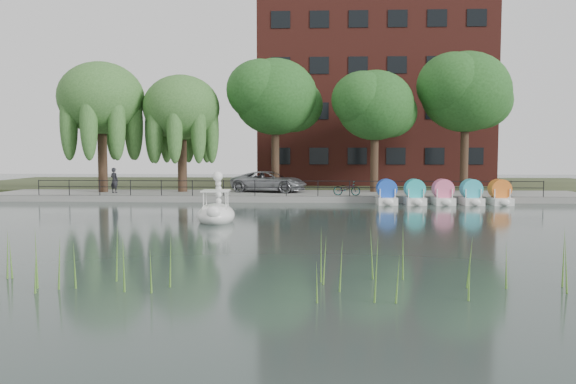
# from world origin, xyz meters

# --- Properties ---
(ground_plane) EXTENTS (120.00, 120.00, 0.00)m
(ground_plane) POSITION_xyz_m (0.00, 0.00, 0.00)
(ground_plane) COLOR #3E4C4A
(promenade) EXTENTS (40.00, 6.00, 0.40)m
(promenade) POSITION_xyz_m (0.00, 16.00, 0.20)
(promenade) COLOR gray
(promenade) RESTS_ON ground_plane
(kerb) EXTENTS (40.00, 0.25, 0.40)m
(kerb) POSITION_xyz_m (0.00, 13.05, 0.20)
(kerb) COLOR gray
(kerb) RESTS_ON ground_plane
(land_strip) EXTENTS (60.00, 22.00, 0.36)m
(land_strip) POSITION_xyz_m (0.00, 30.00, 0.18)
(land_strip) COLOR #47512D
(land_strip) RESTS_ON ground_plane
(railing) EXTENTS (32.00, 0.05, 1.00)m
(railing) POSITION_xyz_m (0.00, 13.25, 1.15)
(railing) COLOR black
(railing) RESTS_ON promenade
(apartment_building) EXTENTS (20.00, 10.07, 18.00)m
(apartment_building) POSITION_xyz_m (7.00, 29.97, 9.36)
(apartment_building) COLOR #4C1E16
(apartment_building) RESTS_ON land_strip
(willow_left) EXTENTS (5.88, 5.88, 9.01)m
(willow_left) POSITION_xyz_m (-13.00, 16.50, 6.87)
(willow_left) COLOR #473323
(willow_left) RESTS_ON promenade
(willow_mid) EXTENTS (5.32, 5.32, 8.15)m
(willow_mid) POSITION_xyz_m (-7.50, 17.00, 6.25)
(willow_mid) COLOR #473323
(willow_mid) RESTS_ON promenade
(broadleaf_center) EXTENTS (6.00, 6.00, 9.25)m
(broadleaf_center) POSITION_xyz_m (-1.00, 18.00, 7.06)
(broadleaf_center) COLOR #473323
(broadleaf_center) RESTS_ON promenade
(broadleaf_right) EXTENTS (5.40, 5.40, 8.32)m
(broadleaf_right) POSITION_xyz_m (6.00, 17.50, 6.39)
(broadleaf_right) COLOR #473323
(broadleaf_right) RESTS_ON promenade
(broadleaf_far) EXTENTS (6.30, 6.30, 9.71)m
(broadleaf_far) POSITION_xyz_m (12.50, 18.50, 7.40)
(broadleaf_far) COLOR #473323
(broadleaf_far) RESTS_ON promenade
(minivan) EXTENTS (4.19, 6.51, 1.67)m
(minivan) POSITION_xyz_m (-1.36, 16.82, 1.23)
(minivan) COLOR gray
(minivan) RESTS_ON promenade
(bicycle) EXTENTS (0.83, 1.79, 1.00)m
(bicycle) POSITION_xyz_m (3.86, 13.83, 0.90)
(bicycle) COLOR gray
(bicycle) RESTS_ON promenade
(pedestrian) EXTENTS (0.85, 0.74, 1.98)m
(pedestrian) POSITION_xyz_m (-11.84, 15.49, 1.39)
(pedestrian) COLOR black
(pedestrian) RESTS_ON promenade
(swan_boat) EXTENTS (1.87, 2.82, 2.27)m
(swan_boat) POSITION_xyz_m (-2.74, 3.11, 0.50)
(swan_boat) COLOR white
(swan_boat) RESTS_ON ground_plane
(pedal_boat_row) EXTENTS (7.95, 1.70, 1.40)m
(pedal_boat_row) POSITION_xyz_m (9.57, 12.14, 0.61)
(pedal_boat_row) COLOR white
(pedal_boat_row) RESTS_ON ground_plane
(reed_bank) EXTENTS (24.00, 2.40, 1.20)m
(reed_bank) POSITION_xyz_m (2.00, -9.50, 0.60)
(reed_bank) COLOR #669938
(reed_bank) RESTS_ON ground_plane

